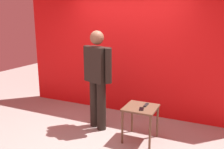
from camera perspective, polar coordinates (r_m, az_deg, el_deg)
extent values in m
plane|color=#9E9991|center=(4.27, -3.66, -15.13)|extent=(12.00, 12.00, 0.00)
cube|color=red|center=(5.14, 3.86, 5.16)|extent=(4.92, 0.12, 2.62)
cylinder|color=black|center=(4.59, -4.21, -6.90)|extent=(0.22, 0.22, 0.90)
cylinder|color=black|center=(4.44, -2.54, -7.58)|extent=(0.22, 0.22, 0.90)
cube|color=black|center=(4.31, -3.52, 2.39)|extent=(0.54, 0.41, 0.64)
cube|color=#2D4784|center=(4.38, -2.24, 3.01)|extent=(0.13, 0.06, 0.54)
cube|color=silver|center=(4.39, -2.17, 2.78)|extent=(0.05, 0.03, 0.48)
cylinder|color=black|center=(4.54, -5.90, 3.09)|extent=(0.16, 0.16, 0.61)
cylinder|color=black|center=(4.08, -0.89, 2.05)|extent=(0.16, 0.16, 0.61)
sphere|color=brown|center=(4.25, -3.61, 8.77)|extent=(0.25, 0.25, 0.25)
cube|color=brown|center=(4.03, 6.88, -7.86)|extent=(0.53, 0.53, 0.03)
cylinder|color=brown|center=(4.02, 2.47, -12.47)|extent=(0.04, 0.04, 0.57)
cylinder|color=brown|center=(3.88, 9.03, -13.57)|extent=(0.04, 0.04, 0.57)
cylinder|color=brown|center=(4.41, 4.80, -10.07)|extent=(0.04, 0.04, 0.57)
cylinder|color=brown|center=(4.29, 10.76, -10.95)|extent=(0.04, 0.04, 0.57)
cube|color=black|center=(3.92, 7.03, -8.15)|extent=(0.10, 0.16, 0.01)
cube|color=black|center=(4.09, 8.11, -7.18)|extent=(0.05, 0.17, 0.02)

